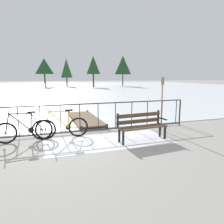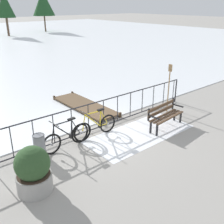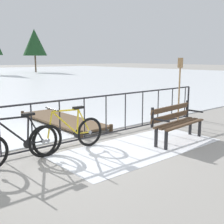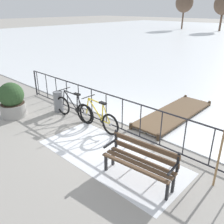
{
  "view_description": "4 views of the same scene",
  "coord_description": "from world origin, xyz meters",
  "px_view_note": "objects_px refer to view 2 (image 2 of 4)",
  "views": [
    {
      "loc": [
        -0.97,
        -7.29,
        2.02
      ],
      "look_at": [
        1.42,
        -0.31,
        0.76
      ],
      "focal_mm": 34.05,
      "sensor_mm": 36.0,
      "label": 1
    },
    {
      "loc": [
        -5.14,
        -6.9,
        4.22
      ],
      "look_at": [
        0.15,
        -0.68,
        0.87
      ],
      "focal_mm": 42.91,
      "sensor_mm": 36.0,
      "label": 2
    },
    {
      "loc": [
        -3.51,
        -5.49,
        1.96
      ],
      "look_at": [
        0.59,
        -0.71,
        0.79
      ],
      "focal_mm": 46.15,
      "sensor_mm": 36.0,
      "label": 3
    },
    {
      "loc": [
        4.51,
        -4.89,
        3.45
      ],
      "look_at": [
        0.08,
        -0.18,
        0.63
      ],
      "focal_mm": 38.46,
      "sensor_mm": 36.0,
      "label": 4
    }
  ],
  "objects_px": {
    "park_bench": "(165,114)",
    "bicycle_near_railing": "(66,137)",
    "bicycle_second": "(96,127)",
    "oar_upright": "(169,85)",
    "planter_with_shrub": "(33,171)",
    "trash_bin": "(39,146)"
  },
  "relations": [
    {
      "from": "park_bench",
      "to": "oar_upright",
      "type": "distance_m",
      "value": 1.68
    },
    {
      "from": "bicycle_second",
      "to": "bicycle_near_railing",
      "type": "bearing_deg",
      "value": -178.35
    },
    {
      "from": "bicycle_second",
      "to": "planter_with_shrub",
      "type": "distance_m",
      "value": 3.11
    },
    {
      "from": "bicycle_near_railing",
      "to": "trash_bin",
      "type": "bearing_deg",
      "value": 177.98
    },
    {
      "from": "bicycle_near_railing",
      "to": "bicycle_second",
      "type": "xyz_separation_m",
      "value": [
        1.15,
        0.03,
        0.0
      ]
    },
    {
      "from": "park_bench",
      "to": "trash_bin",
      "type": "bearing_deg",
      "value": 167.19
    },
    {
      "from": "bicycle_second",
      "to": "park_bench",
      "type": "xyz_separation_m",
      "value": [
        2.35,
        -1.0,
        0.14
      ]
    },
    {
      "from": "park_bench",
      "to": "oar_upright",
      "type": "xyz_separation_m",
      "value": [
        1.28,
        0.88,
        0.63
      ]
    },
    {
      "from": "bicycle_near_railing",
      "to": "park_bench",
      "type": "relative_size",
      "value": 1.04
    },
    {
      "from": "bicycle_second",
      "to": "park_bench",
      "type": "height_order",
      "value": "bicycle_second"
    },
    {
      "from": "park_bench",
      "to": "oar_upright",
      "type": "bearing_deg",
      "value": 34.67
    },
    {
      "from": "bicycle_near_railing",
      "to": "park_bench",
      "type": "xyz_separation_m",
      "value": [
        3.5,
        -0.97,
        0.14
      ]
    },
    {
      "from": "bicycle_second",
      "to": "oar_upright",
      "type": "distance_m",
      "value": 3.72
    },
    {
      "from": "park_bench",
      "to": "bicycle_near_railing",
      "type": "bearing_deg",
      "value": 164.58
    },
    {
      "from": "bicycle_near_railing",
      "to": "oar_upright",
      "type": "height_order",
      "value": "oar_upright"
    },
    {
      "from": "park_bench",
      "to": "planter_with_shrub",
      "type": "distance_m",
      "value": 5.18
    },
    {
      "from": "park_bench",
      "to": "trash_bin",
      "type": "height_order",
      "value": "park_bench"
    },
    {
      "from": "bicycle_near_railing",
      "to": "oar_upright",
      "type": "bearing_deg",
      "value": -0.98
    },
    {
      "from": "oar_upright",
      "to": "trash_bin",
      "type": "bearing_deg",
      "value": 178.86
    },
    {
      "from": "bicycle_near_railing",
      "to": "trash_bin",
      "type": "relative_size",
      "value": 2.34
    },
    {
      "from": "bicycle_near_railing",
      "to": "planter_with_shrub",
      "type": "height_order",
      "value": "planter_with_shrub"
    },
    {
      "from": "bicycle_second",
      "to": "planter_with_shrub",
      "type": "height_order",
      "value": "planter_with_shrub"
    }
  ]
}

